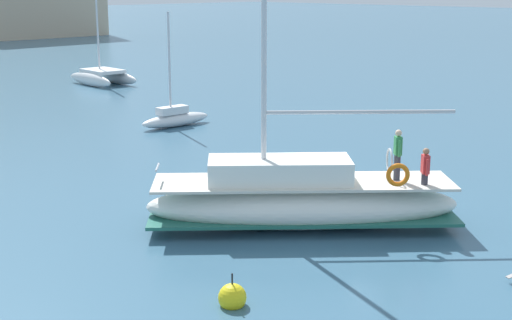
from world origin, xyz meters
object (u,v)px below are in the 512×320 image
(main_sailboat, at_px, (300,199))
(moored_sloop_far, at_px, (175,118))
(mooring_buoy, at_px, (232,297))
(moored_catamaran, at_px, (103,76))

(main_sailboat, height_order, moored_sloop_far, main_sailboat)
(main_sailboat, bearing_deg, mooring_buoy, -154.27)
(moored_catamaran, xyz_separation_m, mooring_buoy, (-20.17, -34.74, -0.44))
(main_sailboat, relative_size, moored_sloop_far, 1.95)
(moored_sloop_far, height_order, moored_catamaran, moored_catamaran)
(main_sailboat, xyz_separation_m, mooring_buoy, (-5.44, -2.62, -0.70))
(moored_catamaran, relative_size, mooring_buoy, 8.71)
(moored_catamaran, bearing_deg, mooring_buoy, -120.14)
(main_sailboat, height_order, moored_catamaran, main_sailboat)
(moored_sloop_far, distance_m, mooring_buoy, 22.51)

